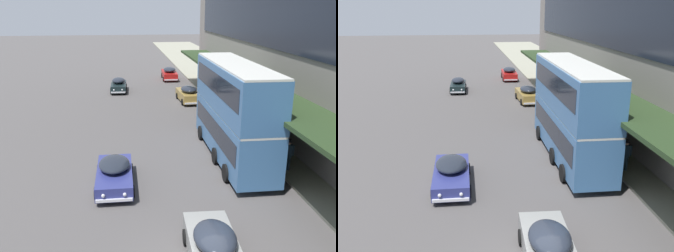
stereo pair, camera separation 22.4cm
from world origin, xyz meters
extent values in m
cube|color=#3B699C|center=(3.97, 10.67, 1.71)|extent=(2.54, 10.64, 2.72)
cube|color=black|center=(3.97, 10.67, 2.04)|extent=(2.58, 9.79, 1.20)
cube|color=silver|center=(3.97, 10.67, 3.12)|extent=(2.45, 10.64, 0.12)
cube|color=#3B699C|center=(3.97, 10.67, 4.53)|extent=(2.54, 10.64, 2.72)
cube|color=black|center=(3.97, 10.67, 4.85)|extent=(2.58, 9.79, 1.20)
cube|color=silver|center=(3.97, 10.67, 5.94)|extent=(2.45, 10.64, 0.12)
cube|color=black|center=(4.02, 16.02, 5.64)|extent=(1.22, 0.07, 0.36)
cylinder|color=black|center=(2.78, 14.29, 0.50)|extent=(0.26, 1.00, 1.00)
cylinder|color=black|center=(5.23, 14.27, 0.50)|extent=(0.26, 1.00, 1.00)
cylinder|color=black|center=(2.72, 7.39, 0.50)|extent=(0.26, 1.00, 1.00)
cylinder|color=black|center=(5.16, 7.37, 0.50)|extent=(0.26, 1.00, 1.00)
cylinder|color=black|center=(2.74, 9.89, 0.50)|extent=(0.26, 1.00, 1.00)
cylinder|color=black|center=(5.19, 9.86, 0.50)|extent=(0.26, 1.00, 1.00)
cube|color=navy|center=(-3.31, 7.61, 0.58)|extent=(1.88, 4.42, 0.72)
ellipsoid|color=#1E232D|center=(-3.31, 7.83, 1.19)|extent=(1.64, 2.43, 0.55)
cube|color=silver|center=(-3.33, 5.36, 0.37)|extent=(1.76, 0.13, 0.14)
cube|color=silver|center=(-3.30, 9.86, 0.37)|extent=(1.76, 0.13, 0.14)
sphere|color=silver|center=(-2.82, 5.38, 0.63)|extent=(0.18, 0.18, 0.18)
sphere|color=silver|center=(-3.83, 5.39, 0.63)|extent=(0.18, 0.18, 0.18)
cylinder|color=black|center=(-2.40, 6.24, 0.32)|extent=(0.14, 0.64, 0.64)
cylinder|color=black|center=(-4.25, 6.25, 0.32)|extent=(0.14, 0.64, 0.64)
cylinder|color=black|center=(-2.38, 8.97, 0.32)|extent=(0.14, 0.64, 0.64)
cylinder|color=black|center=(-4.23, 8.98, 0.32)|extent=(0.14, 0.64, 0.64)
cube|color=gray|center=(0.36, 0.76, 0.61)|extent=(1.94, 4.14, 0.78)
ellipsoid|color=#1E232D|center=(0.35, 0.56, 1.27)|extent=(1.65, 2.30, 0.60)
cube|color=silver|center=(0.45, 2.84, 0.37)|extent=(1.68, 0.19, 0.14)
sphere|color=silver|center=(-0.04, 2.83, 0.66)|extent=(0.18, 0.18, 0.18)
sphere|color=silver|center=(0.93, 2.79, 0.66)|extent=(0.18, 0.18, 0.18)
cylinder|color=black|center=(-0.47, 2.06, 0.32)|extent=(0.17, 0.65, 0.64)
cylinder|color=black|center=(1.29, 1.98, 0.32)|extent=(0.17, 0.65, 0.64)
cube|color=black|center=(-3.05, 31.07, 0.59)|extent=(1.76, 4.11, 0.73)
ellipsoid|color=#1E232D|center=(-3.04, 31.27, 1.24)|extent=(1.50, 2.28, 0.62)
cube|color=silver|center=(-3.12, 28.99, 0.37)|extent=(1.54, 0.17, 0.14)
cube|color=silver|center=(-2.97, 33.14, 0.37)|extent=(1.54, 0.17, 0.14)
sphere|color=silver|center=(-2.67, 29.00, 0.64)|extent=(0.18, 0.18, 0.18)
sphere|color=silver|center=(-3.56, 29.04, 0.64)|extent=(0.18, 0.18, 0.18)
cylinder|color=black|center=(-2.28, 29.78, 0.32)|extent=(0.16, 0.64, 0.64)
cylinder|color=black|center=(-3.90, 29.84, 0.32)|extent=(0.16, 0.64, 0.64)
cylinder|color=black|center=(-2.19, 32.29, 0.32)|extent=(0.16, 0.64, 0.64)
cylinder|color=black|center=(-3.81, 32.35, 0.32)|extent=(0.16, 0.64, 0.64)
cube|color=#AA1715|center=(3.58, 37.73, 0.63)|extent=(1.95, 4.63, 0.82)
ellipsoid|color=#1E232D|center=(3.57, 37.50, 1.33)|extent=(1.66, 2.57, 0.63)
cube|color=silver|center=(3.67, 40.06, 0.37)|extent=(1.70, 0.18, 0.14)
cube|color=silver|center=(3.50, 35.40, 0.37)|extent=(1.70, 0.18, 0.14)
sphere|color=silver|center=(3.18, 40.05, 0.68)|extent=(0.18, 0.18, 0.18)
sphere|color=silver|center=(4.16, 40.01, 0.68)|extent=(0.18, 0.18, 0.18)
cylinder|color=black|center=(2.75, 39.18, 0.32)|extent=(0.16, 0.64, 0.64)
cylinder|color=black|center=(4.52, 39.11, 0.32)|extent=(0.16, 0.64, 0.64)
cylinder|color=black|center=(2.64, 36.35, 0.32)|extent=(0.16, 0.64, 0.64)
cylinder|color=black|center=(4.42, 36.28, 0.32)|extent=(0.16, 0.64, 0.64)
cube|color=olive|center=(3.89, 25.49, 0.63)|extent=(1.96, 4.38, 0.83)
ellipsoid|color=#1E232D|center=(3.90, 25.28, 1.32)|extent=(1.66, 2.44, 0.61)
cube|color=silver|center=(3.79, 27.69, 0.37)|extent=(1.69, 0.19, 0.14)
cube|color=silver|center=(3.99, 23.29, 0.37)|extent=(1.69, 0.19, 0.14)
sphere|color=silver|center=(3.31, 27.64, 0.68)|extent=(0.18, 0.18, 0.18)
sphere|color=silver|center=(4.28, 27.69, 0.68)|extent=(0.18, 0.18, 0.18)
cylinder|color=black|center=(2.95, 26.79, 0.32)|extent=(0.17, 0.65, 0.64)
cylinder|color=black|center=(4.71, 26.86, 0.32)|extent=(0.17, 0.65, 0.64)
cylinder|color=black|center=(3.06, 24.12, 0.32)|extent=(0.17, 0.65, 0.64)
cylinder|color=black|center=(4.83, 24.20, 0.32)|extent=(0.17, 0.65, 0.64)
cylinder|color=#213544|center=(6.46, 8.14, 0.57)|extent=(0.16, 0.16, 0.85)
cylinder|color=#213544|center=(6.61, 8.07, 0.57)|extent=(0.16, 0.16, 0.85)
cube|color=#213544|center=(6.53, 8.10, 1.35)|extent=(0.46, 0.39, 0.70)
cylinder|color=#213544|center=(6.30, 8.21, 1.39)|extent=(0.10, 0.10, 0.63)
cylinder|color=#213544|center=(6.77, 7.99, 1.39)|extent=(0.10, 0.10, 0.63)
sphere|color=tan|center=(6.53, 8.10, 1.81)|extent=(0.22, 0.22, 0.22)
cylinder|color=black|center=(6.53, 8.10, 1.89)|extent=(0.33, 0.33, 0.02)
cylinder|color=black|center=(6.53, 8.10, 1.95)|extent=(0.21, 0.21, 0.12)
camera|label=1|loc=(-2.80, -10.71, 9.17)|focal=40.00mm
camera|label=2|loc=(-2.57, -10.74, 9.17)|focal=40.00mm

